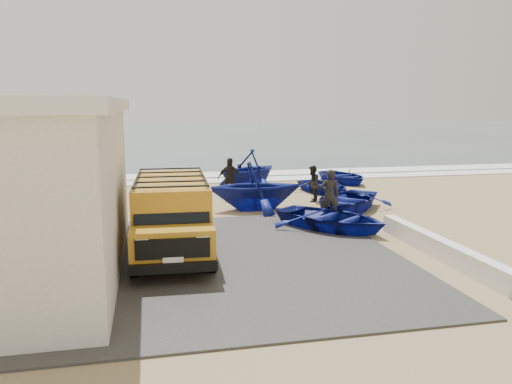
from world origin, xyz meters
TOP-DOWN VIEW (x-y plane):
  - ground at (0.00, 0.00)m, footprint 160.00×160.00m
  - slab at (-2.00, -2.00)m, footprint 12.00×10.00m
  - ocean at (0.00, 56.00)m, footprint 180.00×88.00m
  - surf_line at (0.00, 12.00)m, footprint 180.00×1.60m
  - surf_wash at (0.00, 14.50)m, footprint 180.00×2.20m
  - parapet at (5.00, -3.00)m, footprint 0.35×6.00m
  - van at (-2.14, -1.12)m, footprint 2.24×5.21m
  - boat_near_left at (3.19, 0.55)m, footprint 4.64×4.84m
  - boat_near_right at (4.79, 3.25)m, footprint 5.00×5.02m
  - boat_mid_left at (1.38, 4.25)m, footprint 3.67×3.18m
  - boat_mid_right at (5.36, 7.27)m, footprint 3.23×3.85m
  - boat_far_left at (2.08, 9.10)m, footprint 4.97×4.89m
  - boat_far_right at (7.40, 10.00)m, footprint 3.26×4.02m
  - fisherman_front at (3.58, 1.75)m, footprint 0.77×0.59m
  - fisherman_middle at (4.15, 5.42)m, footprint 0.88×0.95m
  - fisherman_back at (0.73, 6.67)m, footprint 1.12×0.55m

SIDE VIEW (x-z plane):
  - ground at x=0.00m, z-range 0.00..0.00m
  - ocean at x=0.00m, z-range 0.00..0.01m
  - surf_wash at x=0.00m, z-range 0.00..0.04m
  - slab at x=-2.00m, z-range 0.00..0.05m
  - surf_line at x=0.00m, z-range 0.00..0.06m
  - parapet at x=5.00m, z-range 0.00..0.55m
  - boat_mid_right at x=5.36m, z-range 0.00..0.68m
  - boat_far_right at x=7.40m, z-range 0.00..0.73m
  - boat_near_left at x=3.19m, z-range 0.00..0.82m
  - boat_near_right at x=4.79m, z-range 0.00..0.86m
  - fisherman_middle at x=4.15m, z-range 0.00..1.57m
  - fisherman_back at x=0.73m, z-range 0.00..1.85m
  - fisherman_front at x=3.58m, z-range 0.00..1.89m
  - boat_mid_left at x=1.38m, z-range 0.00..1.92m
  - boat_far_left at x=2.08m, z-range 0.00..1.98m
  - van at x=-2.14m, z-range 0.08..2.29m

